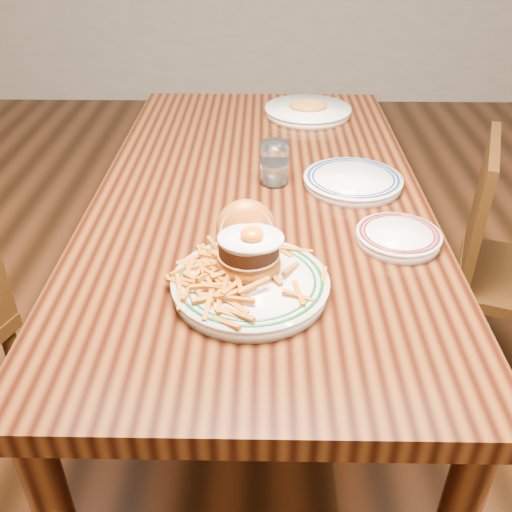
{
  "coord_description": "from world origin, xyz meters",
  "views": [
    {
      "loc": [
        0.01,
        -1.34,
        1.43
      ],
      "look_at": [
        -0.0,
        -0.45,
        0.84
      ],
      "focal_mm": 40.0,
      "sensor_mm": 36.0,
      "label": 1
    }
  ],
  "objects_px": {
    "main_plate": "(250,270)",
    "side_plate": "(399,236)",
    "chair_right": "(504,264)",
    "table": "(260,219)"
  },
  "relations": [
    {
      "from": "chair_right",
      "to": "side_plate",
      "type": "bearing_deg",
      "value": 60.1
    },
    {
      "from": "main_plate",
      "to": "side_plate",
      "type": "bearing_deg",
      "value": 21.32
    },
    {
      "from": "table",
      "to": "side_plate",
      "type": "xyz_separation_m",
      "value": [
        0.31,
        -0.26,
        0.1
      ]
    },
    {
      "from": "main_plate",
      "to": "side_plate",
      "type": "xyz_separation_m",
      "value": [
        0.33,
        0.17,
        -0.02
      ]
    },
    {
      "from": "chair_right",
      "to": "table",
      "type": "bearing_deg",
      "value": 28.79
    },
    {
      "from": "main_plate",
      "to": "chair_right",
      "type": "bearing_deg",
      "value": 29.31
    },
    {
      "from": "side_plate",
      "to": "table",
      "type": "bearing_deg",
      "value": 147.55
    },
    {
      "from": "table",
      "to": "side_plate",
      "type": "height_order",
      "value": "side_plate"
    },
    {
      "from": "chair_right",
      "to": "side_plate",
      "type": "height_order",
      "value": "chair_right"
    },
    {
      "from": "chair_right",
      "to": "side_plate",
      "type": "distance_m",
      "value": 0.67
    }
  ]
}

